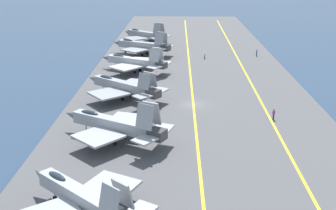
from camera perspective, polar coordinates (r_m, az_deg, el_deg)
The scene contains 13 objects.
ground_plane at distance 73.15m, azimuth 3.45°, elevation -0.23°, with size 2000.00×2000.00×0.00m, color navy.
carrier_deck at distance 73.09m, azimuth 3.45°, elevation -0.08°, with size 228.53×43.63×0.40m, color #4C4C4F.
deck_stripe_foul_line at distance 74.45m, azimuth 12.72°, elevation -0.01°, with size 205.68×0.36×0.01m, color yellow.
deck_stripe_centerline at distance 73.02m, azimuth 3.45°, elevation 0.07°, with size 205.68×0.36×0.01m, color yellow.
parked_jet_second at distance 42.17m, azimuth -11.65°, elevation -12.15°, with size 13.29×14.19×5.82m.
parked_jet_third at distance 58.21m, azimuth -7.30°, elevation -2.60°, with size 13.07×16.50×6.54m.
parked_jet_fourth at distance 75.94m, azimuth -6.11°, elevation 2.56°, with size 14.18×16.11×5.73m.
parked_jet_fifth at distance 93.57m, azimuth -4.59°, elevation 5.89°, with size 13.05×16.54×5.97m.
parked_jet_sixth at distance 110.36m, azimuth -3.60°, elevation 8.08°, with size 12.83×16.74×6.37m.
parked_jet_seventh at distance 127.22m, azimuth -3.14°, elevation 9.50°, with size 14.11×15.31×6.23m.
crew_blue_vest at distance 111.40m, azimuth 11.93°, elevation 6.99°, with size 0.44×0.37×1.76m.
crew_white_vest at distance 106.79m, azimuth 4.99°, elevation 6.80°, with size 0.44×0.46×1.74m.
crew_purple_vest at distance 67.91m, azimuth 14.13°, elevation -1.14°, with size 0.28×0.39×1.80m.
Camera 1 is at (-68.85, 2.77, 24.57)m, focal length 45.00 mm.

